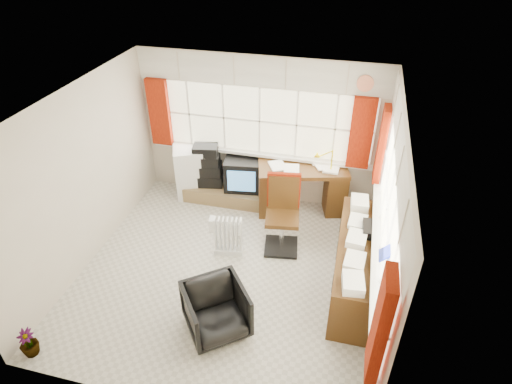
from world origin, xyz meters
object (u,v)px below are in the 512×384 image
office_chair (216,310)px  crt_tv (244,172)px  desk_lamp (332,156)px  tv_bench (225,194)px  task_chair (283,210)px  radiator (228,239)px  credenza (355,263)px  desk (302,185)px  mini_fridge (191,171)px

office_chair → crt_tv: 2.84m
desk_lamp → tv_bench: bearing=-178.8°
desk_lamp → crt_tv: size_ratio=0.57×
office_chair → crt_tv: bearing=61.1°
tv_bench → task_chair: bearing=-37.3°
radiator → office_chair: bearing=-78.9°
task_chair → crt_tv: (-0.88, 1.03, -0.10)m
credenza → task_chair: bearing=150.5°
desk → tv_bench: 1.36m
desk → credenza: desk is taller
credenza → crt_tv: (-1.98, 1.65, 0.13)m
radiator → tv_bench: radiator is taller
credenza → tv_bench: size_ratio=1.43×
mini_fridge → desk: bearing=0.0°
desk → office_chair: 2.81m
tv_bench → desk_lamp: bearing=1.2°
task_chair → office_chair: bearing=-104.4°
radiator → crt_tv: size_ratio=0.92×
tv_bench → mini_fridge: 0.73m
credenza → office_chair: bearing=-143.5°
radiator → tv_bench: (-0.46, 1.31, -0.13)m
desk_lamp → radiator: size_ratio=0.62×
office_chair → crt_tv: crt_tv is taller
radiator → crt_tv: 1.47m
desk → radiator: 1.64m
desk → crt_tv: bearing=177.1°
radiator → mini_fridge: mini_fridge is taller
office_chair → tv_bench: bearing=67.7°
office_chair → radiator: bearing=63.5°
task_chair → credenza: (1.10, -0.62, -0.23)m
tv_bench → desk: bearing=3.5°
desk → task_chair: size_ratio=1.32×
tv_bench → office_chair: bearing=-74.8°
desk → task_chair: bearing=-97.9°
desk → task_chair: 1.00m
radiator → credenza: credenza is taller
desk_lamp → mini_fridge: bearing=179.0°
office_chair → desk: bearing=40.3°
task_chair → office_chair: (-0.45, -1.77, -0.30)m
radiator → mini_fridge: 1.78m
tv_bench → crt_tv: bearing=23.7°
desk_lamp → task_chair: size_ratio=0.33×
desk → mini_fridge: (-1.96, -0.00, -0.00)m
task_chair → credenza: bearing=-29.5°
desk_lamp → credenza: 1.78m
desk_lamp → credenza: size_ratio=0.19×
task_chair → office_chair: size_ratio=1.66×
desk_lamp → radiator: bearing=-134.1°
radiator → credenza: 1.84m
tv_bench → mini_fridge: (-0.64, 0.08, 0.33)m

